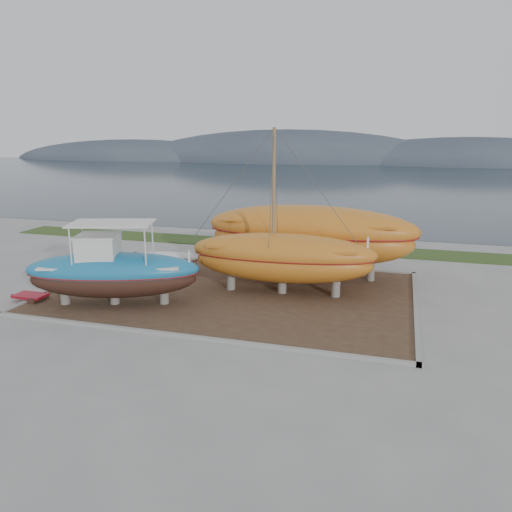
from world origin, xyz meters
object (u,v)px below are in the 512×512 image
(blue_caique, at_px, (112,264))
(white_dinghy, at_px, (164,263))
(orange_sailboat, at_px, (283,213))
(red_trailer, at_px, (31,298))
(orange_bare_hull, at_px, (310,242))

(blue_caique, distance_m, white_dinghy, 5.69)
(blue_caique, distance_m, orange_sailboat, 8.59)
(orange_sailboat, distance_m, red_trailer, 13.16)
(white_dinghy, height_order, orange_bare_hull, orange_bare_hull)
(orange_bare_hull, bearing_deg, white_dinghy, -166.19)
(orange_bare_hull, bearing_deg, blue_caique, -136.81)
(white_dinghy, xyz_separation_m, orange_sailboat, (7.47, -1.63, 3.51))
(blue_caique, relative_size, orange_sailboat, 0.87)
(blue_caique, xyz_separation_m, orange_sailboat, (7.35, 3.89, 2.15))
(white_dinghy, bearing_deg, orange_bare_hull, -2.39)
(blue_caique, bearing_deg, white_dinghy, 74.10)
(white_dinghy, relative_size, orange_sailboat, 0.44)
(orange_sailboat, xyz_separation_m, orange_bare_hull, (0.73, 3.57, -2.16))
(red_trailer, bearing_deg, white_dinghy, 55.93)
(blue_caique, relative_size, red_trailer, 3.59)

